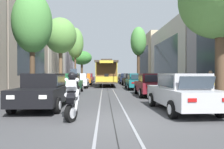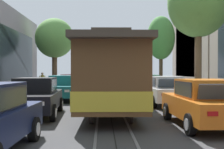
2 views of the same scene
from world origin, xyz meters
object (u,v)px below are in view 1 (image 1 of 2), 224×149
parked_car_silver_near_right (182,92)px  fire_hydrant (184,93)px  parked_car_beige_sixth_right (122,78)px  parked_car_green_second_left (69,83)px  street_tree_kerb_left_second (61,36)px  parked_car_white_mid_left (80,80)px  street_tree_kerb_left_fourth (82,58)px  parked_car_black_near_left (44,91)px  parked_car_black_fourth_right (130,79)px  parked_car_orange_fourth_left (85,79)px  parked_car_maroon_second_right (151,84)px  cable_car_trolley (107,73)px  street_tree_kerb_right_second (138,42)px  motorcycle_with_rider (72,92)px  parked_car_teal_mid_right (136,81)px  parked_car_navy_fifth_right (126,78)px  parked_car_maroon_fifth_left (88,78)px  street_tree_kerb_left_near (32,23)px  street_tree_kerb_left_mid (75,43)px  pedestrian_on_left_pavement (211,84)px

parked_car_silver_near_right → fire_hydrant: size_ratio=5.25×
parked_car_silver_near_right → parked_car_beige_sixth_right: (0.07, 29.99, 0.00)m
parked_car_green_second_left → street_tree_kerb_left_second: (-1.95, 5.92, 4.86)m
parked_car_white_mid_left → street_tree_kerb_left_second: (-2.02, -0.50, 4.86)m
parked_car_green_second_left → street_tree_kerb_left_fourth: size_ratio=0.72×
parked_car_black_near_left → street_tree_kerb_left_second: 14.04m
parked_car_white_mid_left → parked_car_black_fourth_right: same height
parked_car_orange_fourth_left → street_tree_kerb_left_fourth: 12.54m
parked_car_maroon_second_right → cable_car_trolley: 12.33m
parked_car_maroon_second_right → street_tree_kerb_right_second: 16.91m
street_tree_kerb_left_second → parked_car_black_near_left: bearing=-81.2°
street_tree_kerb_left_fourth → motorcycle_with_rider: size_ratio=3.24×
parked_car_green_second_left → parked_car_teal_mid_right: bearing=31.3°
parked_car_navy_fifth_right → parked_car_silver_near_right: bearing=-90.4°
parked_car_maroon_fifth_left → parked_car_beige_sixth_right: 6.76m
parked_car_navy_fifth_right → parked_car_green_second_left: bearing=-111.7°
parked_car_teal_mid_right → parked_car_black_near_left: bearing=-118.8°
parked_car_white_mid_left → parked_car_navy_fifth_right: bearing=56.2°
parked_car_silver_near_right → fire_hydrant: parked_car_silver_near_right is taller
parked_car_black_fourth_right → parked_car_navy_fifth_right: (-0.03, 5.58, 0.00)m
street_tree_kerb_left_near → parked_car_white_mid_left: bearing=79.5°
parked_car_beige_sixth_right → fire_hydrant: parked_car_beige_sixth_right is taller
parked_car_orange_fourth_left → street_tree_kerb_left_mid: size_ratio=0.51×
parked_car_black_near_left → street_tree_kerb_left_near: 5.73m
parked_car_teal_mid_right → cable_car_trolley: 6.78m
parked_car_white_mid_left → street_tree_kerb_left_mid: size_ratio=0.51×
parked_car_maroon_second_right → parked_car_navy_fifth_right: size_ratio=1.00×
street_tree_kerb_left_mid → parked_car_navy_fifth_right: bearing=2.3°
cable_car_trolley → motorcycle_with_rider: (-1.41, -19.15, -0.74)m
parked_car_silver_near_right → parked_car_maroon_second_right: (0.06, 5.96, 0.00)m
parked_car_white_mid_left → parked_car_black_near_left: bearing=-90.0°
parked_car_orange_fourth_left → parked_car_silver_near_right: 21.50m
street_tree_kerb_left_second → cable_car_trolley: 7.49m
street_tree_kerb_left_fourth → fire_hydrant: 30.78m
parked_car_black_near_left → street_tree_kerb_left_fourth: size_ratio=0.72×
parked_car_black_fourth_right → motorcycle_with_rider: bearing=-103.1°
parked_car_navy_fifth_right → parked_car_white_mid_left: bearing=-123.8°
street_tree_kerb_left_fourth → pedestrian_on_left_pavement: size_ratio=3.49×
parked_car_maroon_fifth_left → parked_car_maroon_second_right: same height
parked_car_teal_mid_right → motorcycle_with_rider: 13.73m
parked_car_orange_fourth_left → parked_car_maroon_second_right: (6.01, -14.70, 0.00)m
motorcycle_with_rider → fire_hydrant: bearing=38.7°
parked_car_black_fourth_right → cable_car_trolley: size_ratio=0.48×
parked_car_silver_near_right → parked_car_black_fourth_right: size_ratio=1.00×
street_tree_kerb_left_mid → street_tree_kerb_right_second: (9.56, -1.54, 0.00)m
street_tree_kerb_right_second → street_tree_kerb_left_near: bearing=-119.4°
parked_car_green_second_left → street_tree_kerb_left_second: size_ratio=0.57×
street_tree_kerb_left_second → motorcycle_with_rider: street_tree_kerb_left_second is taller
parked_car_silver_near_right → parked_car_maroon_second_right: same height
parked_car_teal_mid_right → motorcycle_with_rider: size_ratio=2.33×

